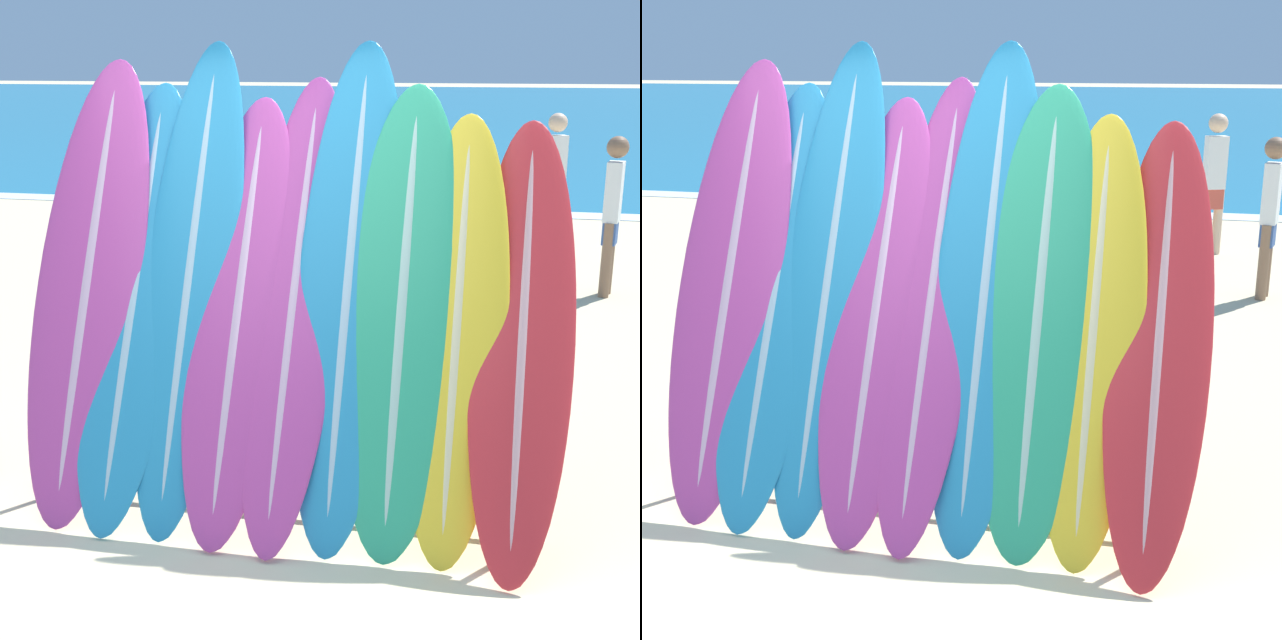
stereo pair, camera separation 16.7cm
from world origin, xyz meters
TOP-DOWN VIEW (x-y plane):
  - ground_plane at (0.00, 0.00)m, footprint 160.00×160.00m
  - ocean_water at (0.00, 39.74)m, footprint 120.00×60.00m
  - surfboard_rack at (0.23, 0.61)m, footprint 2.60×0.04m
  - surfboard_slot_0 at (-0.89, 0.76)m, footprint 0.60×1.20m
  - surfboard_slot_1 at (-0.63, 0.74)m, footprint 0.53×1.23m
  - surfboard_slot_2 at (-0.34, 0.79)m, footprint 0.51×1.27m
  - surfboard_slot_3 at (-0.05, 0.72)m, footprint 0.53×1.24m
  - surfboard_slot_4 at (0.23, 0.76)m, footprint 0.49×1.34m
  - surfboard_slot_5 at (0.51, 0.78)m, footprint 0.52×1.21m
  - surfboard_slot_6 at (0.79, 0.72)m, footprint 0.58×1.08m
  - surfboard_slot_7 at (1.06, 0.69)m, footprint 0.49×1.00m
  - surfboard_slot_8 at (1.38, 0.70)m, footprint 0.50×1.26m
  - person_near_water at (-0.23, 8.86)m, footprint 0.27×0.24m
  - person_mid_beach at (2.28, 5.68)m, footprint 0.21×0.27m
  - person_far_left at (1.79, 7.70)m, footprint 0.28×0.23m
  - person_far_right at (-0.07, 3.64)m, footprint 0.27×0.26m

SIDE VIEW (x-z plane):
  - ground_plane at x=0.00m, z-range 0.00..0.00m
  - ocean_water at x=0.00m, z-range 0.00..0.01m
  - surfboard_rack at x=0.23m, z-range 0.04..0.87m
  - person_near_water at x=-0.23m, z-range 0.07..1.66m
  - person_mid_beach at x=2.28m, z-range 0.07..1.67m
  - person_far_right at x=-0.07m, z-range 0.07..1.68m
  - person_far_left at x=1.79m, z-range 0.08..1.77m
  - surfboard_slot_8 at x=1.38m, z-range 0.00..2.04m
  - surfboard_slot_7 at x=1.06m, z-range 0.00..2.07m
  - surfboard_slot_3 at x=-0.05m, z-range 0.00..2.14m
  - surfboard_slot_1 at x=-0.63m, z-range 0.00..2.21m
  - surfboard_slot_6 at x=0.79m, z-range 0.00..2.22m
  - surfboard_slot_4 at x=0.23m, z-range 0.00..2.25m
  - surfboard_slot_0 at x=-0.89m, z-range 0.00..2.34m
  - surfboard_slot_5 at x=0.51m, z-range 0.00..2.43m
  - surfboard_slot_2 at x=-0.34m, z-range 0.00..2.43m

